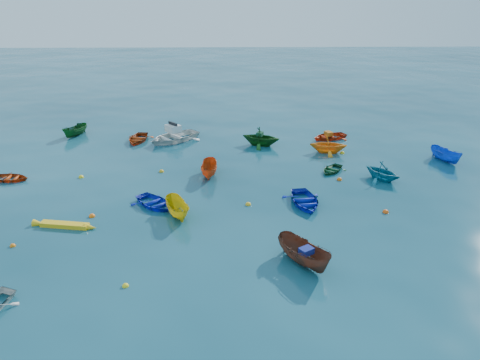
{
  "coord_description": "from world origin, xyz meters",
  "views": [
    {
      "loc": [
        -0.7,
        -24.55,
        12.9
      ],
      "look_at": [
        0.0,
        5.0,
        0.4
      ],
      "focal_mm": 35.0,
      "sensor_mm": 36.0,
      "label": 1
    }
  ],
  "objects_px": {
    "dinghy_blue_sw": "(154,206)",
    "kayak_yellow": "(65,227)",
    "motorboat_white": "(174,141)",
    "dinghy_blue_se": "(304,204)"
  },
  "relations": [
    {
      "from": "kayak_yellow",
      "to": "motorboat_white",
      "type": "height_order",
      "value": "motorboat_white"
    },
    {
      "from": "kayak_yellow",
      "to": "motorboat_white",
      "type": "bearing_deg",
      "value": -6.47
    },
    {
      "from": "dinghy_blue_sw",
      "to": "kayak_yellow",
      "type": "xyz_separation_m",
      "value": [
        -4.71,
        -2.65,
        0.0
      ]
    },
    {
      "from": "dinghy_blue_se",
      "to": "kayak_yellow",
      "type": "height_order",
      "value": "dinghy_blue_se"
    },
    {
      "from": "dinghy_blue_sw",
      "to": "kayak_yellow",
      "type": "relative_size",
      "value": 0.87
    },
    {
      "from": "dinghy_blue_sw",
      "to": "kayak_yellow",
      "type": "distance_m",
      "value": 5.41
    },
    {
      "from": "dinghy_blue_sw",
      "to": "dinghy_blue_se",
      "type": "relative_size",
      "value": 0.9
    },
    {
      "from": "motorboat_white",
      "to": "kayak_yellow",
      "type": "bearing_deg",
      "value": -57.76
    },
    {
      "from": "dinghy_blue_sw",
      "to": "kayak_yellow",
      "type": "bearing_deg",
      "value": 167.59
    },
    {
      "from": "kayak_yellow",
      "to": "motorboat_white",
      "type": "relative_size",
      "value": 0.74
    }
  ]
}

